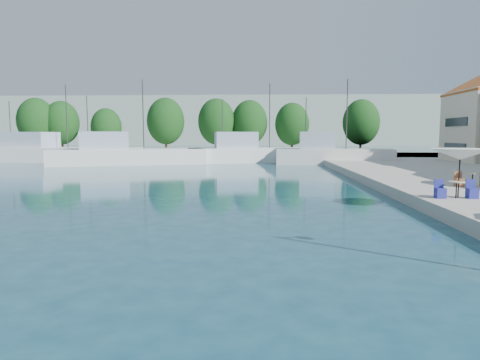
# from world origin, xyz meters

# --- Properties ---
(quay_far) EXTENTS (90.00, 16.00, 0.60)m
(quay_far) POSITION_xyz_m (-8.00, 67.00, 0.30)
(quay_far) COLOR #A09A90
(quay_far) RESTS_ON ground
(hill_west) EXTENTS (180.00, 40.00, 16.00)m
(hill_west) POSITION_xyz_m (-30.00, 160.00, 8.00)
(hill_west) COLOR #929F94
(hill_west) RESTS_ON ground
(hill_east) EXTENTS (140.00, 40.00, 12.00)m
(hill_east) POSITION_xyz_m (40.00, 180.00, 6.00)
(hill_east) COLOR #929F94
(hill_east) RESTS_ON ground
(trawler_01) EXTENTS (22.97, 7.80, 10.20)m
(trawler_01) POSITION_xyz_m (-28.73, 57.88, 1.07)
(trawler_01) COLOR white
(trawler_01) RESTS_ON ground
(trawler_02) EXTENTS (18.12, 9.93, 10.20)m
(trawler_02) POSITION_xyz_m (-17.01, 52.86, 1.07)
(trawler_02) COLOR silver
(trawler_02) RESTS_ON ground
(trawler_03) EXTENTS (17.58, 7.58, 10.20)m
(trawler_03) POSITION_xyz_m (-2.20, 57.64, 1.07)
(trawler_03) COLOR white
(trawler_03) RESTS_ON ground
(trawler_04) EXTENTS (13.53, 4.50, 10.20)m
(trawler_04) POSITION_xyz_m (7.03, 54.22, 1.07)
(trawler_04) COLOR silver
(trawler_04) RESTS_ON ground
(tree_01) EXTENTS (5.85, 5.85, 8.66)m
(tree_01) POSITION_xyz_m (-36.68, 70.38, 5.59)
(tree_01) COLOR #3F2B19
(tree_01) RESTS_ON quay_far
(tree_02) EXTENTS (5.58, 5.58, 8.25)m
(tree_02) POSITION_xyz_m (-33.25, 71.68, 5.36)
(tree_02) COLOR #3F2B19
(tree_02) RESTS_ON quay_far
(tree_03) EXTENTS (4.70, 4.70, 6.96)m
(tree_03) POSITION_xyz_m (-25.18, 69.58, 4.61)
(tree_03) COLOR #3F2B19
(tree_03) RESTS_ON quay_far
(tree_04) EXTENTS (5.79, 5.79, 8.57)m
(tree_04) POSITION_xyz_m (-15.96, 70.16, 5.55)
(tree_04) COLOR #3F2B19
(tree_04) RESTS_ON quay_far
(tree_05) EXTENTS (5.68, 5.68, 8.41)m
(tree_05) POSITION_xyz_m (-8.03, 70.01, 5.45)
(tree_05) COLOR #3F2B19
(tree_05) RESTS_ON quay_far
(tree_06) EXTENTS (5.55, 5.55, 8.22)m
(tree_06) POSITION_xyz_m (-2.96, 70.88, 5.34)
(tree_06) COLOR #3F2B19
(tree_06) RESTS_ON quay_far
(tree_07) EXTENTS (5.23, 5.23, 7.74)m
(tree_07) POSITION_xyz_m (3.61, 70.36, 5.07)
(tree_07) COLOR #3F2B19
(tree_07) RESTS_ON quay_far
(tree_08) EXTENTS (5.56, 5.56, 8.23)m
(tree_08) POSITION_xyz_m (14.10, 70.44, 5.35)
(tree_08) COLOR #3F2B19
(tree_08) RESTS_ON quay_far
(umbrella_white) EXTENTS (2.66, 2.66, 2.23)m
(umbrella_white) POSITION_xyz_m (7.77, 23.52, 2.57)
(umbrella_white) COLOR black
(umbrella_white) RESTS_ON quay_right
(cafe_table_02) EXTENTS (1.82, 0.70, 0.76)m
(cafe_table_02) POSITION_xyz_m (7.60, 23.33, 0.89)
(cafe_table_02) COLOR black
(cafe_table_02) RESTS_ON quay_right
(cafe_table_03) EXTENTS (1.82, 0.70, 0.76)m
(cafe_table_03) POSITION_xyz_m (10.44, 27.79, 0.89)
(cafe_table_03) COLOR black
(cafe_table_03) RESTS_ON quay_right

